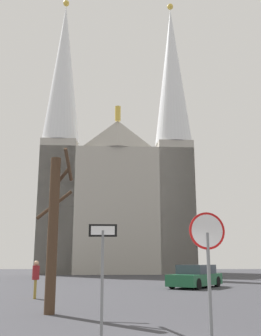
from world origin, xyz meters
The scene contains 6 objects.
cathedral centered at (-2.24, 40.76, 10.76)m, with size 18.51×11.29×35.02m.
stop_sign centered at (0.98, 2.11, 2.01)m, with size 0.87×0.18×2.82m.
one_way_arrow_sign centered at (-1.47, 2.14, 1.64)m, with size 0.67×0.07×2.54m.
bare_tree centered at (-3.40, 6.15, 2.73)m, with size 1.29×1.29×5.44m.
parked_car_near_green centered at (3.31, 17.84, 0.65)m, with size 3.97×4.64×1.36m.
pedestrian_walking centered at (-5.03, 11.10, 1.00)m, with size 0.32×0.32×1.65m.
Camera 1 is at (-0.89, -7.19, 1.76)m, focal length 41.89 mm.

